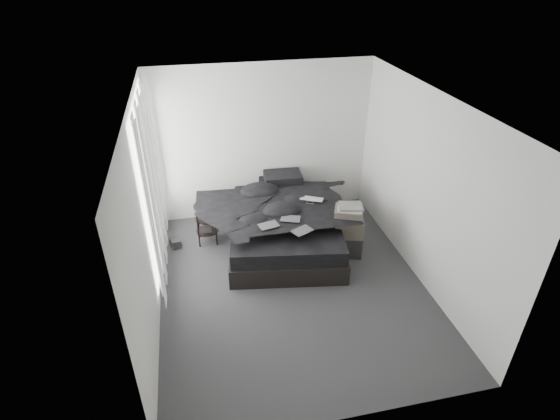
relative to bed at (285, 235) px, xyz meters
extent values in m
cube|color=#353538|center=(-0.12, -1.02, -0.15)|extent=(3.60, 4.20, 0.01)
cube|color=white|center=(-0.12, -1.02, 2.45)|extent=(3.60, 4.20, 0.01)
cube|color=white|center=(-0.12, 1.08, 1.15)|extent=(3.60, 0.01, 2.60)
cube|color=white|center=(-0.12, -3.12, 1.15)|extent=(3.60, 0.01, 2.60)
cube|color=white|center=(-1.92, -1.02, 1.15)|extent=(0.01, 4.20, 2.60)
cube|color=white|center=(1.68, -1.02, 1.15)|extent=(0.01, 4.20, 2.60)
cube|color=white|center=(-1.90, -0.12, 1.20)|extent=(0.02, 2.00, 2.30)
cube|color=white|center=(-1.85, -0.12, 1.13)|extent=(0.06, 2.12, 2.48)
cube|color=black|center=(0.00, 0.00, 0.00)|extent=(1.99, 2.43, 0.30)
cube|color=black|center=(0.00, 0.00, 0.27)|extent=(1.91, 2.36, 0.23)
imported|color=black|center=(-0.01, -0.05, 0.51)|extent=(1.90, 2.11, 0.26)
cube|color=black|center=(0.08, 0.85, 0.46)|extent=(0.72, 0.55, 0.15)
cube|color=black|center=(0.15, 0.82, 0.60)|extent=(0.64, 0.46, 0.14)
imported|color=silver|center=(0.41, -0.01, 0.65)|extent=(0.42, 0.36, 0.03)
cube|color=black|center=(-0.36, -0.54, 0.64)|extent=(0.31, 0.24, 0.01)
cube|color=black|center=(-0.01, -0.43, 0.65)|extent=(0.32, 0.27, 0.01)
cube|color=black|center=(0.07, -0.77, 0.66)|extent=(0.33, 0.28, 0.01)
cylinder|color=black|center=(-1.19, 0.30, 0.18)|extent=(0.37, 0.37, 0.65)
cube|color=white|center=(-1.18, 0.29, 0.51)|extent=(0.27, 0.22, 0.01)
cube|color=black|center=(-1.71, 0.26, -0.08)|extent=(0.19, 0.22, 0.14)
cube|color=black|center=(0.87, -0.45, 0.02)|extent=(0.55, 0.49, 0.34)
cube|color=#524B41|center=(0.88, -0.46, 0.32)|extent=(0.50, 0.44, 0.26)
cube|color=#524B41|center=(0.86, -0.45, 0.54)|extent=(0.50, 0.46, 0.18)
cube|color=silver|center=(0.87, -0.45, 0.65)|extent=(0.42, 0.38, 0.03)
cube|color=silver|center=(0.88, -0.46, 0.68)|extent=(0.39, 0.34, 0.03)
camera|label=1|loc=(-1.28, -5.60, 3.89)|focal=28.00mm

